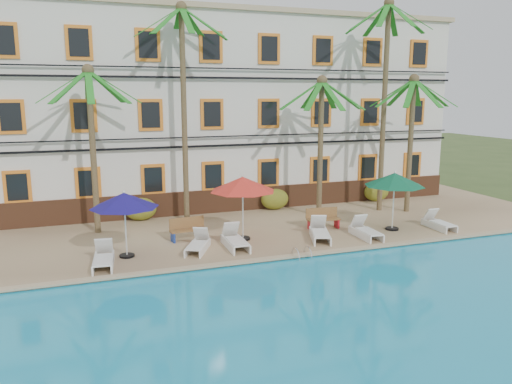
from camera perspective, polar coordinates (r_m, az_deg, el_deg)
name	(u,v)px	position (r m, az deg, el deg)	size (l,w,h in m)	color
ground	(296,254)	(19.88, 4.58, -7.13)	(100.00, 100.00, 0.00)	#384C23
pool_deck	(254,222)	(24.30, -0.24, -3.40)	(30.00, 12.00, 0.25)	tan
swimming_pool	(404,329)	(14.22, 16.59, -14.81)	(26.00, 12.00, 0.20)	#1996C1
pool_coping	(306,254)	(19.02, 5.71, -7.11)	(30.00, 0.35, 0.06)	tan
hotel_building	(224,110)	(28.29, -3.64, 9.38)	(25.40, 6.44, 10.22)	silver
palm_a	(91,126)	(22.34, -18.30, 7.22)	(4.22, 4.22, 7.20)	brown
palm_b	(183,87)	(23.45, -8.30, 11.74)	(4.22, 4.22, 10.02)	brown
palm_c	(321,126)	(24.41, 7.43, 7.48)	(4.22, 4.22, 6.85)	brown
palm_d	(385,82)	(26.31, 14.55, 12.09)	(4.22, 4.22, 10.58)	brown
palm_e	(412,124)	(26.43, 17.35, 7.47)	(4.22, 4.22, 6.96)	brown
shrub_left	(141,209)	(24.55, -13.04, -1.92)	(1.50, 0.90, 1.10)	#224E16
shrub_mid	(275,199)	(26.20, 2.16, -0.82)	(1.50, 0.90, 1.10)	#224E16
shrub_right	(376,192)	(29.03, 13.60, 0.05)	(1.50, 0.90, 1.10)	#224E16
umbrella_blue	(124,201)	(18.83, -14.83, -0.95)	(2.51, 2.51, 2.51)	black
umbrella_red	(243,184)	(20.39, -1.53, 0.87)	(2.74, 2.74, 2.73)	black
umbrella_green	(395,180)	(22.75, 15.56, 1.35)	(2.65, 2.65, 2.65)	black
lounger_a	(103,258)	(18.48, -17.04, -7.25)	(0.87, 1.95, 0.89)	white
lounger_b	(198,244)	(19.48, -6.65, -5.94)	(1.37, 1.88, 0.84)	white
lounger_c	(235,240)	(19.79, -2.42, -5.51)	(0.75, 1.99, 0.93)	white
lounger_d	(320,232)	(21.03, 7.31, -4.58)	(1.33, 2.10, 0.94)	white
lounger_e	(365,231)	(21.67, 12.40, -4.33)	(0.74, 1.90, 0.89)	white
lounger_f	(439,223)	(23.99, 20.14, -3.31)	(0.67, 1.78, 0.84)	white
bench_left	(187,229)	(20.98, -7.85, -4.17)	(1.54, 0.64, 0.93)	olive
bench_right	(323,218)	(22.74, 7.65, -2.97)	(1.54, 0.60, 0.93)	olive
pool_ladder	(302,257)	(18.85, 5.26, -7.36)	(0.54, 0.74, 0.74)	silver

